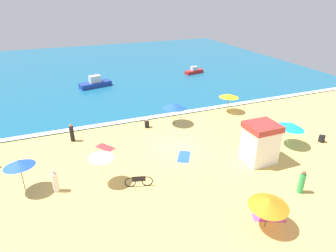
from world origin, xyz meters
TOP-DOWN VIEW (x-y plane):
  - ground_plane at (0.00, 0.00)m, footprint 60.00×60.00m
  - ocean_water at (0.00, 28.00)m, footprint 60.00×44.00m
  - wave_breaker_foam at (0.00, 6.30)m, footprint 57.00×0.70m
  - lifeguard_cabana at (4.83, -4.14)m, footprint 2.22×2.07m
  - beach_umbrella_0 at (-6.27, -2.63)m, footprint 2.25×2.26m
  - beach_umbrella_1 at (-11.05, -1.57)m, footprint 2.34×2.36m
  - beach_umbrella_2 at (1.62, 4.24)m, footprint 2.94×2.92m
  - beach_umbrella_3 at (7.96, 4.92)m, footprint 2.84×2.84m
  - beach_umbrella_4 at (1.01, -9.77)m, footprint 2.77×2.78m
  - beach_umbrella_5 at (8.58, -3.05)m, footprint 2.81×2.79m
  - parked_bicycle at (-4.23, -3.84)m, footprint 1.77×0.54m
  - beachgoer_0 at (-9.19, -2.39)m, footprint 0.48×0.48m
  - beachgoer_1 at (4.95, -8.17)m, footprint 0.53×0.53m
  - beachgoer_3 at (11.62, -3.66)m, footprint 0.44×0.44m
  - beachgoer_5 at (-1.01, 4.40)m, footprint 0.39×0.39m
  - beachgoer_6 at (-7.61, 4.18)m, footprint 0.43×0.43m
  - beach_towel_0 at (-0.01, -1.60)m, footprint 1.67×1.97m
  - beach_towel_1 at (1.66, -9.32)m, footprint 1.90×1.34m
  - beach_towel_2 at (-5.31, 2.04)m, footprint 1.55×1.78m
  - small_boat_0 at (11.36, 19.66)m, footprint 3.08×1.58m
  - small_boat_1 at (-3.47, 18.38)m, footprint 4.23×2.32m

SIDE VIEW (x-z plane):
  - ground_plane at x=0.00m, z-range 0.00..0.00m
  - beach_towel_0 at x=-0.01m, z-range 0.00..0.01m
  - beach_towel_1 at x=1.66m, z-range 0.00..0.01m
  - beach_towel_2 at x=-5.31m, z-range 0.00..0.01m
  - ocean_water at x=0.00m, z-range 0.00..0.10m
  - wave_breaker_foam at x=0.00m, z-range 0.10..0.11m
  - beachgoer_3 at x=11.62m, z-range -0.06..0.76m
  - beachgoer_5 at x=-1.01m, z-range -0.06..0.78m
  - parked_bicycle at x=-4.23m, z-range 0.00..0.76m
  - small_boat_0 at x=11.36m, z-range -0.08..0.96m
  - small_boat_1 at x=-3.47m, z-range -0.16..1.31m
  - beachgoer_0 at x=-9.19m, z-range -0.06..1.48m
  - beachgoer_6 at x=-7.61m, z-range -0.05..1.51m
  - beachgoer_1 at x=4.95m, z-range -0.05..1.52m
  - lifeguard_cabana at x=4.83m, z-range 0.03..3.04m
  - beach_umbrella_4 at x=1.01m, z-range 0.67..2.58m
  - beach_umbrella_3 at x=7.96m, z-range 0.77..2.76m
  - beach_umbrella_5 at x=8.58m, z-range 0.72..2.87m
  - beach_umbrella_2 at x=1.62m, z-range 0.74..2.89m
  - beach_umbrella_1 at x=-11.05m, z-range 0.85..3.14m
  - beach_umbrella_0 at x=-6.27m, z-range 0.93..3.17m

